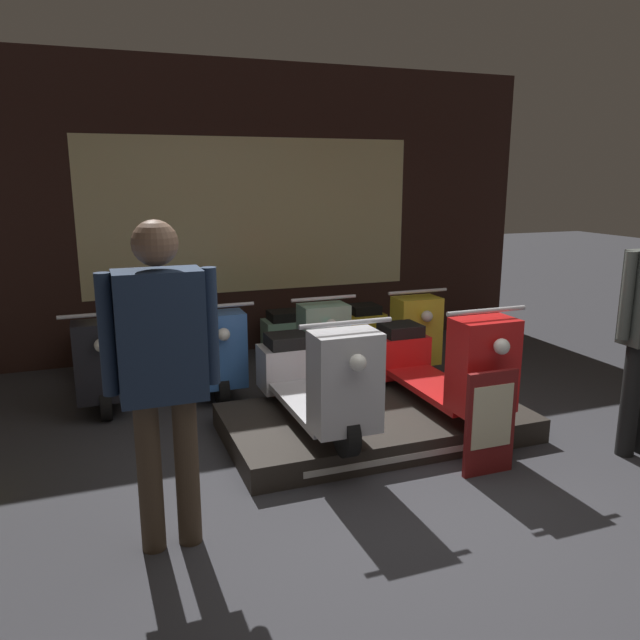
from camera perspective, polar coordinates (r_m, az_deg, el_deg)
ground_plane at (r=4.05m, az=8.78°, el=-16.58°), size 30.00×30.00×0.00m
shop_wall_back at (r=7.15m, az=-6.24°, el=9.87°), size 6.79×0.09×3.20m
display_platform at (r=5.00m, az=5.09°, el=-9.32°), size 2.34×1.25×0.19m
scooter_display_left at (r=4.59m, az=-0.41°, el=-5.39°), size 0.63×1.68×0.91m
scooter_display_right at (r=5.03m, az=10.92°, el=-3.96°), size 0.63×1.68×0.91m
scooter_backrow_0 at (r=6.01m, az=-19.34°, el=-3.51°), size 0.63×1.68×0.91m
scooter_backrow_1 at (r=6.10m, az=-10.17°, el=-2.73°), size 0.63×1.68×0.91m
scooter_backrow_2 at (r=6.33m, az=-1.48°, el=-1.92°), size 0.63×1.68×0.91m
scooter_backrow_3 at (r=6.70m, az=6.42°, el=-1.15°), size 0.63×1.68×0.91m
person_left_browsing at (r=3.32m, az=-14.26°, el=-3.59°), size 0.60×0.25×1.78m
price_sign_board at (r=4.40m, az=15.30°, el=-9.06°), size 0.38×0.04×0.73m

